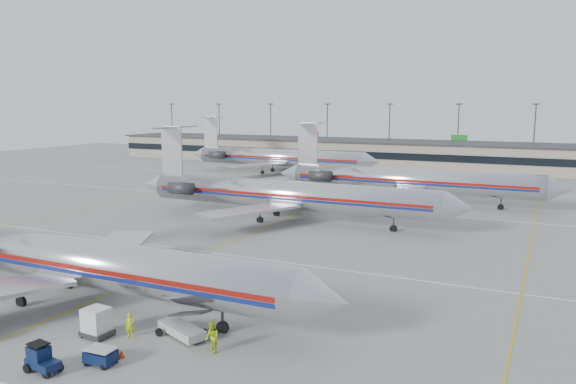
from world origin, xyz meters
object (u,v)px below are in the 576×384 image
Objects in this scene: jet_foreground at (61,257)px; belt_loader at (183,327)px; jet_second_row at (282,194)px; uld_container at (97,322)px.

belt_loader is (12.55, -1.76, -2.80)m from jet_foreground.
jet_foreground is 34.55m from jet_second_row.
uld_container is 0.42× the size of belt_loader.
belt_loader is (5.13, 2.38, -0.34)m from uld_container.
belt_loader is (10.45, -36.25, -2.89)m from jet_second_row.
jet_foreground is at bearing 155.04° from uld_container.
uld_container is (5.32, -38.62, -2.55)m from jet_second_row.
jet_foreground is 0.97× the size of jet_second_row.
uld_container is at bearing -82.16° from jet_second_row.
jet_foreground is 12.98m from belt_loader.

